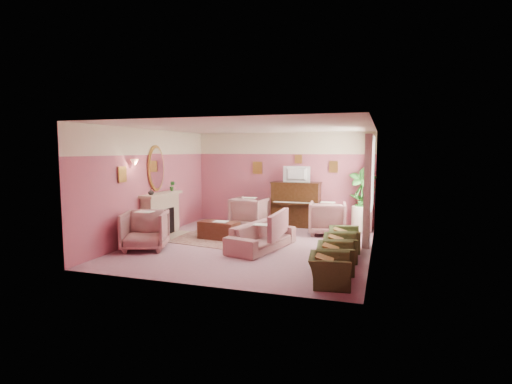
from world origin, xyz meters
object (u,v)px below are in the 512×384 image
(piano, at_px, (296,205))
(floral_armchair_left, at_px, (250,211))
(coffee_table, at_px, (219,230))
(floral_armchair_right, at_px, (328,216))
(olive_chair_b, at_px, (335,253))
(floral_armchair_front, at_px, (145,228))
(olive_chair_c, at_px, (340,243))
(television, at_px, (296,173))
(olive_chair_d, at_px, (344,235))
(side_table, at_px, (361,219))
(olive_chair_a, at_px, (330,265))
(sofa, at_px, (262,232))

(piano, relative_size, floral_armchair_left, 1.42)
(coffee_table, height_order, floral_armchair_right, floral_armchair_right)
(floral_armchair_left, height_order, olive_chair_b, floral_armchair_left)
(floral_armchair_front, relative_size, olive_chair_c, 1.24)
(television, bearing_deg, olive_chair_d, -56.13)
(floral_armchair_left, distance_m, side_table, 3.19)
(piano, bearing_deg, television, -90.00)
(olive_chair_a, bearing_deg, olive_chair_c, 90.00)
(floral_armchair_left, bearing_deg, olive_chair_a, -56.41)
(coffee_table, distance_m, side_table, 4.03)
(floral_armchair_right, relative_size, olive_chair_d, 1.24)
(television, bearing_deg, olive_chair_c, -63.26)
(sofa, bearing_deg, floral_armchair_right, 59.24)
(television, height_order, floral_armchair_front, television)
(olive_chair_c, bearing_deg, piano, 116.39)
(floral_armchair_front, relative_size, olive_chair_d, 1.24)
(television, xyz_separation_m, side_table, (1.89, -0.10, -1.25))
(floral_armchair_left, xyz_separation_m, olive_chair_d, (2.92, -1.93, -0.15))
(television, bearing_deg, coffee_table, -123.90)
(coffee_table, relative_size, olive_chair_a, 1.26)
(television, relative_size, floral_armchair_left, 0.81)
(olive_chair_c, bearing_deg, floral_armchair_right, 103.75)
(piano, distance_m, floral_armchair_right, 1.40)
(sofa, xyz_separation_m, olive_chair_a, (1.82, -2.01, -0.06))
(olive_chair_a, relative_size, olive_chair_c, 1.00)
(piano, relative_size, olive_chair_c, 1.77)
(floral_armchair_right, distance_m, side_table, 1.13)
(olive_chair_d, bearing_deg, television, 123.87)
(coffee_table, distance_m, floral_armchair_right, 2.94)
(television, xyz_separation_m, olive_chair_a, (1.65, -4.92, -1.26))
(floral_armchair_left, xyz_separation_m, olive_chair_b, (2.92, -3.57, -0.15))
(sofa, relative_size, olive_chair_b, 2.51)
(olive_chair_b, relative_size, olive_chair_d, 1.00)
(floral_armchair_front, bearing_deg, olive_chair_c, 6.64)
(sofa, height_order, olive_chair_a, sofa)
(floral_armchair_front, xyz_separation_m, olive_chair_d, (4.33, 1.32, -0.15))
(coffee_table, relative_size, olive_chair_d, 1.26)
(sofa, bearing_deg, floral_armchair_left, 114.79)
(floral_armchair_front, relative_size, side_table, 1.41)
(piano, bearing_deg, sofa, -93.16)
(floral_armchair_right, distance_m, olive_chair_c, 2.50)
(floral_armchair_left, distance_m, olive_chair_a, 5.28)
(olive_chair_d, bearing_deg, floral_armchair_front, -163.00)
(olive_chair_b, bearing_deg, television, 111.95)
(olive_chair_a, height_order, olive_chair_d, same)
(television, xyz_separation_m, olive_chair_d, (1.65, -2.46, -1.26))
(coffee_table, bearing_deg, television, 56.10)
(floral_armchair_left, xyz_separation_m, floral_armchair_right, (2.32, -0.33, 0.00))
(floral_armchair_front, bearing_deg, piano, 55.08)
(sofa, bearing_deg, piano, 86.84)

